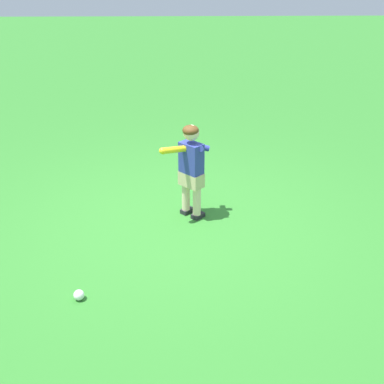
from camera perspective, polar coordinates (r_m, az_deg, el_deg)
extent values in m
plane|color=#2D7528|center=(5.29, -1.69, -3.86)|extent=(40.00, 40.00, 0.00)
cube|color=#232328|center=(5.51, -0.58, -2.23)|extent=(0.17, 0.17, 0.05)
cylinder|color=beige|center=(5.41, -0.73, -0.58)|extent=(0.09, 0.09, 0.34)
cube|color=#232328|center=(5.41, 0.72, -2.83)|extent=(0.17, 0.17, 0.05)
cylinder|color=beige|center=(5.30, 0.58, -1.16)|extent=(0.09, 0.09, 0.34)
cube|color=#C6B284|center=(5.25, -0.08, 1.56)|extent=(0.30, 0.30, 0.16)
cube|color=#2D3893|center=(5.15, -0.09, 4.08)|extent=(0.28, 0.28, 0.34)
sphere|color=beige|center=(5.04, -0.09, 7.08)|extent=(0.17, 0.17, 0.17)
ellipsoid|color=#563819|center=(5.03, -0.17, 7.37)|extent=(0.25, 0.25, 0.11)
sphere|color=yellow|center=(5.21, 0.98, 5.42)|extent=(0.04, 0.04, 0.04)
cylinder|color=black|center=(5.15, 0.19, 5.33)|extent=(0.13, 0.10, 0.05)
cylinder|color=yellow|center=(5.01, -1.97, 5.09)|extent=(0.32, 0.26, 0.11)
sphere|color=yellow|center=(4.91, -3.57, 4.90)|extent=(0.07, 0.07, 0.07)
cylinder|color=#2D3893|center=(5.20, 0.44, 5.54)|extent=(0.31, 0.07, 0.14)
cylinder|color=#2D3893|center=(5.16, 1.00, 5.36)|extent=(0.07, 0.31, 0.14)
sphere|color=white|center=(4.31, -13.34, -11.87)|extent=(0.09, 0.09, 0.09)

